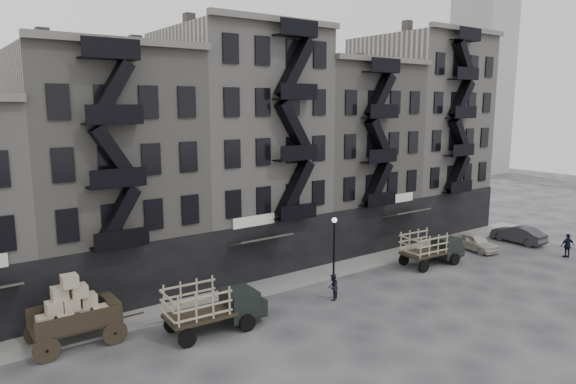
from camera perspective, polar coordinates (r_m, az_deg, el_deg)
ground at (r=32.47m, az=4.09°, el=-11.75°), size 140.00×140.00×0.00m
sidewalk at (r=35.20m, az=0.09°, el=-9.85°), size 55.00×2.50×0.15m
building_midwest at (r=34.48m, az=-19.68°, el=1.88°), size 10.00×11.35×16.20m
building_center at (r=38.38m, az=-5.29°, el=4.66°), size 10.00×11.35×18.20m
building_mideast at (r=44.41m, az=5.90°, el=4.05°), size 10.00×11.35×16.20m
building_east at (r=51.50m, az=14.29°, el=6.26°), size 10.00×11.35×19.20m
lamp_post at (r=35.34m, az=5.15°, el=-5.21°), size 0.36×0.36×4.28m
wagon at (r=27.95m, az=-22.93°, el=-11.51°), size 4.39×2.36×3.71m
stake_truck_west at (r=27.88m, az=-8.34°, el=-12.14°), size 5.48×2.48×2.70m
stake_truck_east at (r=39.86m, az=15.69°, el=-5.73°), size 5.34×2.50×2.61m
car_east at (r=45.05m, az=20.03°, el=-5.22°), size 2.20×4.29×1.40m
car_far at (r=48.82m, az=24.22°, el=-4.30°), size 1.67×4.57×1.50m
pedestrian_mid at (r=32.05m, az=5.01°, el=-10.48°), size 1.01×0.97×1.64m
policeman at (r=45.86m, az=28.64°, el=-5.25°), size 1.20×0.94×1.91m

